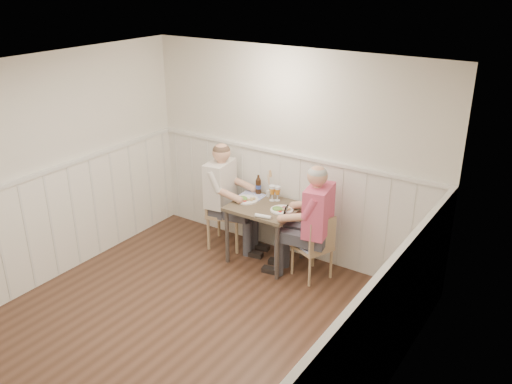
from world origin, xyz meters
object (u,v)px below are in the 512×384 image
dining_table (265,214)px  grass_vase (268,184)px  man_in_pink (314,232)px  chair_right (315,245)px  chair_left (223,208)px  beer_bottle (258,185)px  diner_cream (224,204)px

dining_table → grass_vase: (-0.12, 0.26, 0.28)m
man_in_pink → grass_vase: 0.92m
chair_right → chair_left: (-1.41, 0.09, 0.08)m
chair_right → beer_bottle: bearing=163.0°
man_in_pink → grass_vase: bearing=160.0°
dining_table → chair_right: bearing=-2.7°
diner_cream → grass_vase: (0.53, 0.23, 0.32)m
chair_left → diner_cream: 0.10m
dining_table → beer_bottle: size_ratio=3.25×
man_in_pink → grass_vase: man_in_pink is taller
chair_right → grass_vase: (-0.84, 0.29, 0.49)m
beer_bottle → diner_cream: bearing=-147.8°
chair_right → beer_bottle: 1.12m
beer_bottle → chair_right: bearing=-17.0°
dining_table → man_in_pink: 0.69m
dining_table → beer_bottle: (-0.27, 0.27, 0.22)m
chair_left → beer_bottle: beer_bottle is taller
diner_cream → beer_bottle: diner_cream is taller
man_in_pink → beer_bottle: man_in_pink is taller
chair_right → grass_vase: size_ratio=2.10×
chair_right → diner_cream: size_ratio=0.56×
chair_right → chair_left: size_ratio=0.84×
beer_bottle → grass_vase: bearing=-2.9°
dining_table → man_in_pink: bearing=-2.8°
dining_table → chair_left: bearing=175.1°
grass_vase → diner_cream: bearing=-156.5°
dining_table → chair_left: 0.71m
chair_right → man_in_pink: size_ratio=0.56×
chair_right → chair_left: chair_left is taller
dining_table → chair_right: 0.75m
chair_left → grass_vase: (0.57, 0.20, 0.40)m
diner_cream → grass_vase: 0.66m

